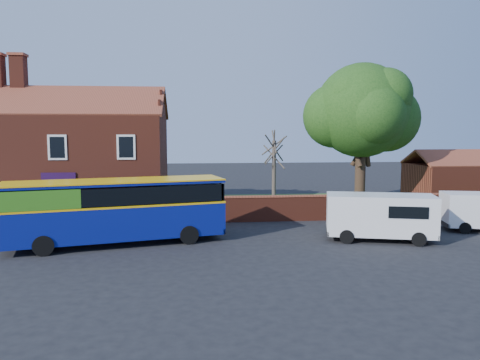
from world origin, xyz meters
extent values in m
plane|color=black|center=(0.00, 0.00, 0.00)|extent=(120.00, 120.00, 0.00)
cube|color=gray|center=(-7.00, 5.75, 0.06)|extent=(18.00, 3.50, 0.12)
cube|color=slate|center=(-7.00, 4.00, 0.07)|extent=(18.00, 0.15, 0.14)
cube|color=#426B28|center=(13.00, 13.00, 0.02)|extent=(26.00, 12.00, 0.04)
cube|color=maroon|center=(-7.00, 11.50, 3.25)|extent=(12.00, 8.00, 6.50)
cube|color=brown|center=(-7.00, 9.50, 7.50)|extent=(12.30, 4.08, 2.16)
cube|color=brown|center=(-7.00, 13.50, 7.50)|extent=(12.30, 4.08, 2.16)
cube|color=maroon|center=(-10.40, 11.50, 9.40)|extent=(0.90, 0.90, 2.20)
cube|color=black|center=(-7.00, 7.47, 4.60)|extent=(1.10, 0.06, 1.50)
cube|color=#4C0F19|center=(-7.00, 7.45, 1.10)|extent=(0.95, 0.04, 2.10)
cube|color=silver|center=(-7.00, 7.47, 1.15)|extent=(1.20, 0.06, 2.30)
cube|color=#230B31|center=(-7.00, 7.44, 2.80)|extent=(2.00, 0.06, 0.60)
cube|color=maroon|center=(13.00, 7.00, 0.75)|extent=(22.00, 0.30, 1.50)
cube|color=brown|center=(13.00, 7.00, 1.55)|extent=(22.00, 0.38, 0.10)
cube|color=maroon|center=(22.00, 13.00, 1.50)|extent=(8.00, 5.00, 3.00)
cube|color=brown|center=(22.00, 11.75, 3.55)|extent=(8.20, 2.56, 1.24)
cube|color=brown|center=(22.00, 14.25, 3.55)|extent=(8.20, 2.56, 1.24)
cube|color=navy|center=(-2.76, 1.99, 1.19)|extent=(10.71, 4.96, 1.65)
cube|color=yellow|center=(-2.76, 1.99, 2.02)|extent=(10.73, 4.98, 0.10)
cube|color=black|center=(-2.76, 1.99, 2.51)|extent=(10.31, 4.88, 0.83)
cube|color=#3F891E|center=(-6.09, 1.19, 2.51)|extent=(4.05, 3.39, 0.88)
cube|color=navy|center=(-2.76, 1.99, 3.07)|extent=(10.71, 4.96, 0.14)
cube|color=yellow|center=(-2.76, 1.99, 3.15)|extent=(10.76, 5.01, 0.06)
cylinder|color=black|center=(-5.71, 0.03, 0.47)|extent=(0.97, 0.49, 0.94)
cylinder|color=black|center=(-6.28, 2.40, 0.47)|extent=(0.97, 0.49, 0.94)
cylinder|color=black|center=(0.76, 1.58, 0.47)|extent=(0.97, 0.49, 0.94)
cylinder|color=black|center=(0.19, 3.95, 0.47)|extent=(0.97, 0.49, 0.94)
cube|color=white|center=(10.45, 1.42, 1.33)|extent=(5.70, 3.43, 2.03)
cube|color=black|center=(12.77, 0.81, 1.65)|extent=(0.54, 1.77, 0.80)
cube|color=black|center=(12.99, 0.75, 0.43)|extent=(0.65, 2.09, 0.26)
cylinder|color=black|center=(8.54, 0.89, 0.35)|extent=(0.74, 0.39, 0.70)
cylinder|color=black|center=(9.06, 2.84, 0.35)|extent=(0.74, 0.39, 0.70)
cylinder|color=black|center=(11.84, 0.01, 0.35)|extent=(0.74, 0.39, 0.70)
cylinder|color=black|center=(12.36, 1.96, 0.35)|extent=(0.74, 0.39, 0.70)
cylinder|color=black|center=(15.68, 2.45, 0.32)|extent=(0.67, 0.35, 0.63)
cylinder|color=black|center=(16.06, 4.21, 0.32)|extent=(0.67, 0.35, 0.63)
cylinder|color=black|center=(13.13, 11.67, 2.16)|extent=(0.75, 0.75, 4.31)
sphere|color=#36621E|center=(13.13, 11.67, 7.03)|extent=(6.75, 6.75, 6.75)
sphere|color=#36621E|center=(15.10, 12.05, 6.47)|extent=(4.88, 4.88, 4.88)
sphere|color=#36621E|center=(11.34, 12.23, 6.66)|extent=(4.69, 4.69, 4.69)
cylinder|color=#4C4238|center=(6.66, 11.11, 2.45)|extent=(0.28, 0.28, 4.90)
cylinder|color=#4C4238|center=(6.66, 11.11, 4.20)|extent=(0.29, 2.39, 1.92)
cylinder|color=#4C4238|center=(6.66, 11.11, 4.02)|extent=(1.25, 1.76, 1.76)
cylinder|color=#4C4238|center=(6.66, 11.11, 4.37)|extent=(2.01, 0.92, 1.95)
camera|label=1|loc=(0.99, -21.20, 5.57)|focal=35.00mm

